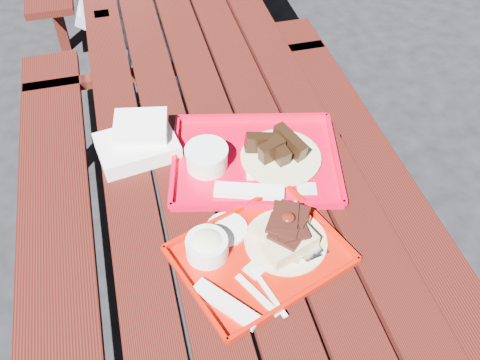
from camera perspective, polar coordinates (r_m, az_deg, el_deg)
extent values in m
plane|color=black|center=(2.20, -1.00, -11.90)|extent=(60.00, 60.00, 0.00)
cube|color=#3C120B|center=(1.60, -11.82, -0.36)|extent=(0.14, 2.40, 0.04)
cube|color=#3C120B|center=(1.60, -6.54, 0.62)|extent=(0.14, 2.40, 0.04)
cube|color=#3C120B|center=(1.62, -1.33, 1.58)|extent=(0.14, 2.40, 0.04)
cube|color=#3C120B|center=(1.65, 3.75, 2.51)|extent=(0.14, 2.40, 0.04)
cube|color=#3C120B|center=(1.69, 8.61, 3.37)|extent=(0.14, 2.40, 0.04)
cube|color=#3C120B|center=(1.86, -19.01, -8.23)|extent=(0.25, 2.40, 0.04)
cube|color=#3C120B|center=(2.59, -18.24, 3.94)|extent=(0.06, 0.06, 0.42)
cube|color=#3C120B|center=(2.01, 15.14, -1.55)|extent=(0.25, 2.40, 0.04)
cube|color=#3C120B|center=(2.70, 6.75, 8.31)|extent=(0.06, 0.06, 0.42)
cube|color=#3C120B|center=(2.56, -12.99, 9.59)|extent=(0.06, 0.06, 0.75)
cube|color=#3C120B|center=(2.62, 0.29, 11.82)|extent=(0.06, 0.06, 0.75)
cube|color=#3C120B|center=(2.54, -6.40, 11.79)|extent=(1.40, 0.06, 0.04)
cube|color=#3C120B|center=(3.51, -18.82, 16.04)|extent=(0.06, 0.06, 0.42)
cube|color=#B71205|center=(1.37, 2.17, -8.21)|extent=(0.47, 0.42, 0.01)
cube|color=#B71205|center=(1.44, -1.31, -3.75)|extent=(0.38, 0.14, 0.02)
cube|color=#B71205|center=(1.30, 6.14, -12.43)|extent=(0.38, 0.14, 0.02)
cube|color=#B71205|center=(1.44, 8.62, -4.26)|extent=(0.11, 0.29, 0.02)
cube|color=#B71205|center=(1.31, -5.06, -11.77)|extent=(0.11, 0.29, 0.02)
cylinder|color=beige|center=(1.40, 4.91, -6.49)|extent=(0.22, 0.22, 0.01)
cube|color=#C7B882|center=(1.36, 5.45, -6.96)|extent=(0.15, 0.10, 0.04)
cube|color=#C7B882|center=(1.40, 4.53, -4.67)|extent=(0.15, 0.10, 0.04)
ellipsoid|color=#4C120B|center=(1.31, 5.20, -3.68)|extent=(0.03, 0.03, 0.01)
cylinder|color=white|center=(1.35, -3.54, -7.15)|extent=(0.11, 0.11, 0.05)
ellipsoid|color=#F2F1BC|center=(1.34, -3.57, -6.74)|extent=(0.09, 0.09, 0.04)
cylinder|color=white|center=(1.41, -1.44, -5.24)|extent=(0.11, 0.11, 0.01)
cube|color=white|center=(1.29, -1.47, -13.07)|extent=(0.14, 0.16, 0.01)
cube|color=white|center=(1.30, 1.86, -12.13)|extent=(0.08, 0.14, 0.01)
cube|color=white|center=(1.31, 3.07, -11.85)|extent=(0.05, 0.15, 0.00)
cube|color=silver|center=(1.34, 1.58, -9.51)|extent=(0.06, 0.06, 0.00)
cube|color=red|center=(1.59, 1.61, 1.97)|extent=(0.55, 0.47, 0.01)
cube|color=red|center=(1.72, 1.37, 6.71)|extent=(0.47, 0.12, 0.02)
cube|color=red|center=(1.46, 1.91, -2.72)|extent=(0.47, 0.12, 0.02)
cube|color=red|center=(1.61, 10.16, 2.47)|extent=(0.10, 0.36, 0.02)
cube|color=red|center=(1.59, -7.03, 2.24)|extent=(0.10, 0.36, 0.02)
cube|color=white|center=(1.59, 3.57, 2.27)|extent=(0.20, 0.20, 0.01)
cylinder|color=beige|center=(1.59, 4.37, 2.48)|extent=(0.24, 0.24, 0.01)
cylinder|color=white|center=(1.55, -3.55, 2.27)|extent=(0.12, 0.12, 0.06)
cylinder|color=white|center=(1.53, -3.61, 3.18)|extent=(0.13, 0.13, 0.01)
cube|color=white|center=(1.49, 0.98, -1.18)|extent=(0.20, 0.11, 0.02)
cube|color=silver|center=(1.52, 7.13, -0.93)|extent=(0.06, 0.05, 0.00)
cube|color=white|center=(1.64, -10.90, 3.48)|extent=(0.25, 0.20, 0.05)
cube|color=white|center=(1.63, -10.54, 5.55)|extent=(0.18, 0.15, 0.04)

